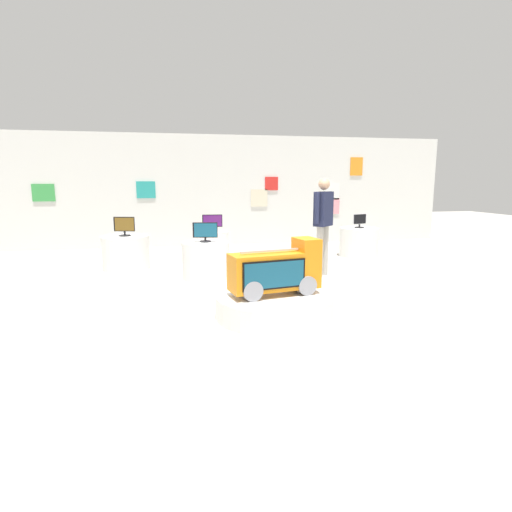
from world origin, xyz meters
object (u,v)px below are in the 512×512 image
at_px(display_pedestal_center_rear, 213,247).
at_px(display_pedestal_far_right, 206,260).
at_px(tv_on_right_rear, 124,226).
at_px(tv_on_center_rear, 212,222).
at_px(display_pedestal_right_rear, 126,253).
at_px(main_display_pedestal, 274,306).
at_px(display_pedestal_left_rear, 359,242).
at_px(shopper_browsing_near_truck, 323,219).
at_px(novelty_firetruck_tv, 276,272).
at_px(tv_on_left_rear, 360,221).
at_px(tv_on_far_right, 205,232).

bearing_deg(display_pedestal_center_rear, display_pedestal_far_right, -100.55).
bearing_deg(display_pedestal_far_right, tv_on_right_rear, 142.58).
xyz_separation_m(tv_on_center_rear, display_pedestal_right_rear, (-1.71, -0.37, -0.52)).
bearing_deg(main_display_pedestal, display_pedestal_left_rear, 52.28).
distance_m(display_pedestal_center_rear, shopper_browsing_near_truck, 2.55).
xyz_separation_m(display_pedestal_left_rear, display_pedestal_far_right, (-3.56, -1.49, 0.00)).
height_order(display_pedestal_right_rear, tv_on_right_rear, tv_on_right_rear).
bearing_deg(novelty_firetruck_tv, tv_on_center_rear, 96.06).
relative_size(tv_on_center_rear, display_pedestal_far_right, 0.50).
bearing_deg(display_pedestal_far_right, novelty_firetruck_tv, -73.48).
bearing_deg(display_pedestal_center_rear, novelty_firetruck_tv, -83.94).
height_order(display_pedestal_center_rear, tv_on_center_rear, tv_on_center_rear).
xyz_separation_m(novelty_firetruck_tv, tv_on_left_rear, (2.88, 3.76, 0.24)).
bearing_deg(novelty_firetruck_tv, shopper_browsing_near_truck, 56.23).
distance_m(main_display_pedestal, tv_on_right_rear, 4.01).
xyz_separation_m(novelty_firetruck_tv, display_pedestal_right_rear, (-2.10, 3.37, -0.25)).
height_order(main_display_pedestal, display_pedestal_far_right, display_pedestal_far_right).
distance_m(novelty_firetruck_tv, display_pedestal_left_rear, 4.74).
height_order(display_pedestal_center_rear, tv_on_right_rear, tv_on_right_rear).
xyz_separation_m(main_display_pedestal, tv_on_right_rear, (-2.08, 3.36, 0.69)).
bearing_deg(display_pedestal_right_rear, tv_on_right_rear, -76.64).
bearing_deg(tv_on_right_rear, tv_on_left_rear, 4.49).
bearing_deg(display_pedestal_left_rear, main_display_pedestal, -127.72).
height_order(main_display_pedestal, tv_on_right_rear, tv_on_right_rear).
xyz_separation_m(display_pedestal_left_rear, tv_on_right_rear, (-4.99, -0.39, 0.51)).
bearing_deg(display_pedestal_right_rear, tv_on_center_rear, 12.38).
bearing_deg(shopper_browsing_near_truck, display_pedestal_left_rear, 48.46).
height_order(novelty_firetruck_tv, tv_on_right_rear, tv_on_right_rear).
relative_size(main_display_pedestal, tv_on_right_rear, 3.79).
bearing_deg(shopper_browsing_near_truck, tv_on_right_rear, 159.40).
height_order(novelty_firetruck_tv, display_pedestal_far_right, novelty_firetruck_tv).
relative_size(novelty_firetruck_tv, tv_on_far_right, 2.77).
distance_m(display_pedestal_left_rear, display_pedestal_center_rear, 3.28).
bearing_deg(tv_on_far_right, novelty_firetruck_tv, -73.47).
xyz_separation_m(tv_on_center_rear, tv_on_right_rear, (-1.71, -0.38, -0.01)).
relative_size(novelty_firetruck_tv, display_pedestal_center_rear, 1.77).
bearing_deg(display_pedestal_center_rear, display_pedestal_left_rear, 0.21).
xyz_separation_m(display_pedestal_right_rear, tv_on_far_right, (1.43, -1.10, 0.50)).
relative_size(main_display_pedestal, tv_on_left_rear, 3.99).
bearing_deg(tv_on_far_right, display_pedestal_center_rear, 79.50).
distance_m(display_pedestal_center_rear, display_pedestal_right_rear, 1.75).
bearing_deg(tv_on_left_rear, novelty_firetruck_tv, -127.51).
distance_m(tv_on_right_rear, shopper_browsing_near_truck, 3.72).
distance_m(display_pedestal_center_rear, tv_on_right_rear, 1.82).
distance_m(display_pedestal_left_rear, tv_on_left_rear, 0.48).
distance_m(tv_on_left_rear, shopper_browsing_near_truck, 2.28).
xyz_separation_m(display_pedestal_right_rear, shopper_browsing_near_truck, (3.48, -1.31, 0.69)).
distance_m(tv_on_left_rear, display_pedestal_far_right, 3.88).
relative_size(tv_on_left_rear, tv_on_right_rear, 0.95).
bearing_deg(novelty_firetruck_tv, main_display_pedestal, 173.08).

